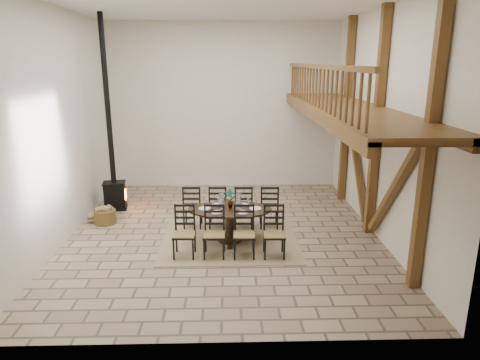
{
  "coord_description": "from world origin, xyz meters",
  "views": [
    {
      "loc": [
        0.12,
        -9.24,
        3.86
      ],
      "look_at": [
        0.39,
        0.4,
        1.17
      ],
      "focal_mm": 32.0,
      "sensor_mm": 36.0,
      "label": 1
    }
  ],
  "objects_px": {
    "log_stack": "(94,218)",
    "log_basket": "(105,216)",
    "dining_table": "(230,225)",
    "wood_stove": "(113,168)"
  },
  "relations": [
    {
      "from": "dining_table",
      "to": "wood_stove",
      "type": "relative_size",
      "value": 0.46
    },
    {
      "from": "log_stack",
      "to": "log_basket",
      "type": "bearing_deg",
      "value": -21.63
    },
    {
      "from": "log_stack",
      "to": "wood_stove",
      "type": "bearing_deg",
      "value": 71.91
    },
    {
      "from": "wood_stove",
      "to": "log_stack",
      "type": "xyz_separation_m",
      "value": [
        -0.3,
        -0.92,
        -1.05
      ]
    },
    {
      "from": "dining_table",
      "to": "log_basket",
      "type": "relative_size",
      "value": 4.45
    },
    {
      "from": "dining_table",
      "to": "log_stack",
      "type": "bearing_deg",
      "value": 160.99
    },
    {
      "from": "dining_table",
      "to": "log_stack",
      "type": "distance_m",
      "value": 3.62
    },
    {
      "from": "wood_stove",
      "to": "log_basket",
      "type": "distance_m",
      "value": 1.42
    },
    {
      "from": "wood_stove",
      "to": "dining_table",
      "type": "bearing_deg",
      "value": -44.27
    },
    {
      "from": "dining_table",
      "to": "log_basket",
      "type": "bearing_deg",
      "value": 161.09
    }
  ]
}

